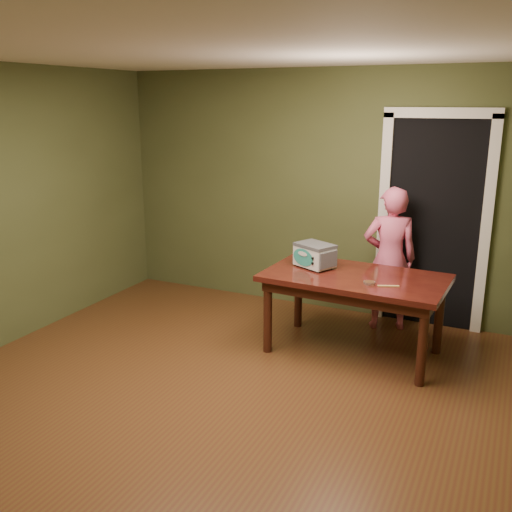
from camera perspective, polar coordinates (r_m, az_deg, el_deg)
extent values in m
plane|color=#503316|center=(4.55, -5.92, -14.68)|extent=(5.00, 5.00, 0.00)
cube|color=#48502B|center=(6.28, 5.63, 6.40)|extent=(4.50, 0.02, 2.60)
cube|color=white|center=(3.95, -7.02, 20.04)|extent=(4.50, 5.00, 0.02)
cube|color=black|center=(6.31, 17.70, 3.49)|extent=(0.90, 0.60, 2.10)
cube|color=black|center=(6.01, 17.27, 2.95)|extent=(0.90, 0.02, 2.10)
cube|color=white|center=(6.08, 12.59, 3.41)|extent=(0.10, 0.06, 2.20)
cube|color=white|center=(5.95, 22.01, 2.40)|extent=(0.10, 0.06, 2.20)
cube|color=white|center=(5.87, 18.12, 13.46)|extent=(1.10, 0.06, 0.10)
cube|color=#330E0B|center=(5.20, 9.87, -2.16)|extent=(1.64, 0.97, 0.05)
cube|color=#33150C|center=(5.22, 9.83, -2.95)|extent=(1.51, 0.85, 0.10)
cylinder|color=#33150C|center=(5.26, 1.18, -6.04)|extent=(0.08, 0.08, 0.70)
cylinder|color=#33150C|center=(5.86, 4.26, -3.81)|extent=(0.08, 0.08, 0.70)
cylinder|color=#33150C|center=(4.85, 16.30, -8.61)|extent=(0.08, 0.08, 0.70)
cylinder|color=#33150C|center=(5.49, 17.83, -5.88)|extent=(0.08, 0.08, 0.70)
cylinder|color=#4C4F54|center=(5.42, 4.13, -0.89)|extent=(0.02, 0.02, 0.01)
cylinder|color=#4C4F54|center=(5.54, 5.53, -0.56)|extent=(0.02, 0.02, 0.01)
cylinder|color=#4C4F54|center=(5.22, 6.23, -1.56)|extent=(0.02, 0.02, 0.01)
cylinder|color=#4C4F54|center=(5.35, 7.62, -1.20)|extent=(0.02, 0.02, 0.01)
cube|color=white|center=(5.35, 5.90, 0.01)|extent=(0.41, 0.37, 0.19)
cube|color=#4C4F54|center=(5.33, 5.93, 1.07)|extent=(0.42, 0.37, 0.03)
cube|color=#4C4F54|center=(5.48, 4.60, 0.39)|extent=(0.11, 0.20, 0.15)
cube|color=#4C4F54|center=(5.23, 7.26, -0.39)|extent=(0.11, 0.20, 0.15)
ellipsoid|color=teal|center=(5.29, 4.71, -0.15)|extent=(0.23, 0.12, 0.16)
cylinder|color=black|center=(5.19, 5.69, -0.22)|extent=(0.03, 0.02, 0.02)
cylinder|color=black|center=(5.21, 5.68, -0.74)|extent=(0.02, 0.02, 0.02)
cylinder|color=silver|center=(4.97, 11.27, -2.65)|extent=(0.10, 0.10, 0.02)
cylinder|color=#472A17|center=(4.96, 11.27, -2.57)|extent=(0.09, 0.09, 0.01)
cube|color=tan|center=(4.94, 13.10, -2.93)|extent=(0.18, 0.09, 0.01)
imported|color=#E75F87|center=(5.87, 13.21, -0.27)|extent=(0.62, 0.51, 1.46)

